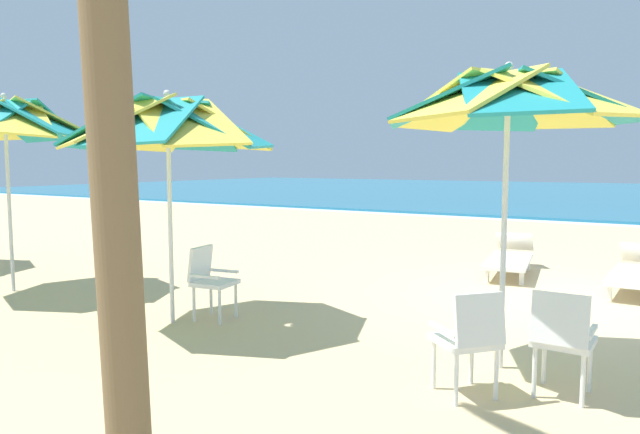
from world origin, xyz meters
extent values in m
plane|color=#D3B784|center=(0.00, 0.00, 0.00)|extent=(80.00, 80.00, 0.00)
cube|color=white|center=(0.00, 11.14, 0.01)|extent=(80.00, 0.70, 0.01)
cylinder|color=silver|center=(-0.05, -2.80, 1.14)|extent=(0.05, 0.05, 2.28)
cube|color=teal|center=(0.44, -2.60, 2.41)|extent=(1.23, 1.17, 0.48)
cube|color=#EFDB4C|center=(0.16, -2.31, 2.41)|extent=(1.16, 1.25, 0.48)
cube|color=teal|center=(-0.25, -2.31, 2.41)|extent=(1.17, 1.23, 0.48)
cube|color=#EFDB4C|center=(-0.54, -2.60, 2.41)|extent=(1.25, 1.16, 0.48)
cube|color=teal|center=(-0.54, -3.00, 2.41)|extent=(1.23, 1.17, 0.48)
cube|color=#EFDB4C|center=(-0.25, -3.29, 2.41)|extent=(1.16, 1.25, 0.48)
cube|color=teal|center=(0.16, -3.29, 2.41)|extent=(1.17, 1.23, 0.48)
cube|color=#EFDB4C|center=(0.44, -3.00, 2.41)|extent=(1.25, 1.16, 0.48)
sphere|color=silver|center=(-0.05, -2.80, 2.68)|extent=(0.08, 0.08, 0.08)
cube|color=white|center=(-0.14, -3.57, 0.44)|extent=(0.62, 0.62, 0.05)
cube|color=white|center=(0.01, -3.70, 0.67)|extent=(0.35, 0.38, 0.40)
cube|color=white|center=(-0.27, -3.72, 0.55)|extent=(0.32, 0.29, 0.03)
cube|color=white|center=(-0.01, -3.42, 0.55)|extent=(0.32, 0.29, 0.03)
cylinder|color=white|center=(-0.39, -3.58, 0.21)|extent=(0.04, 0.04, 0.41)
cylinder|color=white|center=(-0.15, -3.32, 0.21)|extent=(0.04, 0.04, 0.41)
cylinder|color=white|center=(-0.12, -3.82, 0.21)|extent=(0.04, 0.04, 0.41)
cylinder|color=white|center=(0.11, -3.55, 0.21)|extent=(0.04, 0.04, 0.41)
cube|color=white|center=(0.53, -3.16, 0.44)|extent=(0.45, 0.45, 0.05)
cube|color=white|center=(0.53, -3.36, 0.67)|extent=(0.42, 0.10, 0.40)
cube|color=white|center=(0.33, -3.16, 0.55)|extent=(0.05, 0.40, 0.03)
cube|color=white|center=(0.73, -3.17, 0.55)|extent=(0.05, 0.40, 0.03)
cylinder|color=white|center=(0.36, -2.98, 0.21)|extent=(0.04, 0.04, 0.41)
cylinder|color=white|center=(0.71, -2.99, 0.21)|extent=(0.04, 0.04, 0.41)
cylinder|color=white|center=(0.35, -3.33, 0.21)|extent=(0.04, 0.04, 0.41)
cylinder|color=white|center=(0.70, -3.34, 0.21)|extent=(0.04, 0.04, 0.41)
cylinder|color=silver|center=(-3.67, -3.30, 1.05)|extent=(0.05, 0.05, 2.09)
cube|color=teal|center=(-3.14, -3.08, 2.29)|extent=(1.31, 1.27, 0.60)
cube|color=#EFDB4C|center=(-3.45, -2.77, 2.29)|extent=(1.26, 1.35, 0.60)
cube|color=teal|center=(-3.89, -2.77, 2.29)|extent=(1.27, 1.31, 0.60)
cube|color=#EFDB4C|center=(-4.21, -3.08, 2.29)|extent=(1.35, 1.26, 0.60)
cube|color=teal|center=(-4.21, -3.53, 2.29)|extent=(1.31, 1.27, 0.60)
cube|color=#EFDB4C|center=(-3.89, -3.84, 2.29)|extent=(1.26, 1.35, 0.60)
cube|color=teal|center=(-3.45, -3.84, 2.29)|extent=(1.27, 1.31, 0.60)
cube|color=#EFDB4C|center=(-3.14, -3.53, 2.29)|extent=(1.35, 1.26, 0.60)
sphere|color=silver|center=(-3.67, -3.30, 2.63)|extent=(0.08, 0.08, 0.08)
cube|color=white|center=(-3.34, -2.94, 0.44)|extent=(0.50, 0.50, 0.05)
cube|color=white|center=(-3.54, -2.97, 0.67)|extent=(0.16, 0.43, 0.40)
cube|color=white|center=(-3.37, -2.74, 0.55)|extent=(0.40, 0.10, 0.03)
cube|color=white|center=(-3.31, -3.14, 0.55)|extent=(0.40, 0.10, 0.03)
cylinder|color=white|center=(-3.19, -2.74, 0.21)|extent=(0.04, 0.04, 0.41)
cylinder|color=white|center=(-3.14, -3.09, 0.21)|extent=(0.04, 0.04, 0.41)
cylinder|color=white|center=(-3.54, -2.79, 0.21)|extent=(0.04, 0.04, 0.41)
cylinder|color=white|center=(-3.49, -3.14, 0.21)|extent=(0.04, 0.04, 0.41)
cylinder|color=silver|center=(-6.87, -3.33, 1.14)|extent=(0.05, 0.05, 2.28)
cube|color=teal|center=(-6.33, -3.11, 2.47)|extent=(1.35, 1.25, 0.59)
cube|color=#EFDB4C|center=(-6.65, -2.80, 2.47)|extent=(1.26, 1.30, 0.59)
cube|color=teal|center=(-7.09, -2.80, 2.47)|extent=(1.25, 1.35, 0.59)
cube|color=#EFDB4C|center=(-6.33, -3.55, 2.47)|extent=(1.30, 1.26, 0.59)
sphere|color=silver|center=(-6.87, -3.33, 2.79)|extent=(0.08, 0.08, 0.08)
cube|color=white|center=(0.82, 1.23, 0.25)|extent=(0.69, 1.72, 0.06)
cube|color=white|center=(0.54, 0.60, 0.11)|extent=(0.06, 0.06, 0.22)
cube|color=white|center=(0.58, 1.88, 0.11)|extent=(0.06, 0.06, 0.22)
cube|color=white|center=(-1.03, 1.58, 0.25)|extent=(0.87, 1.77, 0.06)
cube|color=white|center=(-1.18, 2.62, 0.44)|extent=(0.67, 0.56, 0.36)
cube|color=white|center=(-0.69, 0.98, 0.11)|extent=(0.06, 0.06, 0.22)
cube|color=white|center=(-1.20, 0.91, 0.11)|extent=(0.06, 0.06, 0.22)
cube|color=white|center=(-0.87, 2.24, 0.11)|extent=(0.06, 0.06, 0.22)
cube|color=white|center=(-1.38, 2.17, 0.11)|extent=(0.06, 0.06, 0.22)
camera|label=1|loc=(1.22, -7.98, 1.85)|focal=32.33mm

